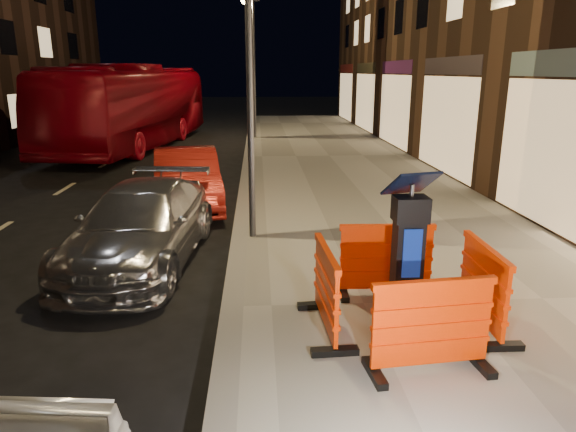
{
  "coord_description": "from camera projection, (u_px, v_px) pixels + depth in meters",
  "views": [
    {
      "loc": [
        0.37,
        -6.24,
        3.16
      ],
      "look_at": [
        0.8,
        1.0,
        1.1
      ],
      "focal_mm": 32.0,
      "sensor_mm": 36.0,
      "label": 1
    }
  ],
  "objects": [
    {
      "name": "barrier_bldgside",
      "position": [
        483.0,
        287.0,
        6.16
      ],
      "size": [
        0.56,
        1.32,
        1.02
      ],
      "primitive_type": "cube",
      "rotation": [
        0.0,
        0.0,
        1.55
      ],
      "color": "#FF3501",
      "rests_on": "sidewalk"
    },
    {
      "name": "ground_plane",
      "position": [
        233.0,
        317.0,
        6.83
      ],
      "size": [
        120.0,
        120.0,
        0.0
      ],
      "primitive_type": "plane",
      "color": "black",
      "rests_on": "ground"
    },
    {
      "name": "sidewalk",
      "position": [
        453.0,
        306.0,
        6.98
      ],
      "size": [
        6.0,
        60.0,
        0.15
      ],
      "primitive_type": "cube",
      "color": "gray",
      "rests_on": "ground"
    },
    {
      "name": "kerb",
      "position": [
        232.0,
        312.0,
        6.81
      ],
      "size": [
        0.3,
        60.0,
        0.15
      ],
      "primitive_type": "cube",
      "color": "slate",
      "rests_on": "ground"
    },
    {
      "name": "street_lamp_far",
      "position": [
        254.0,
        71.0,
        23.28
      ],
      "size": [
        0.12,
        0.12,
        6.0
      ],
      "primitive_type": "cylinder",
      "color": "#3F3F44",
      "rests_on": "sidewalk"
    },
    {
      "name": "barrier_front",
      "position": [
        431.0,
        327.0,
        5.19
      ],
      "size": [
        1.36,
        0.67,
        1.02
      ],
      "primitive_type": "cube",
      "rotation": [
        0.0,
        0.0,
        0.1
      ],
      "color": "#FF3501",
      "rests_on": "sidewalk"
    },
    {
      "name": "bus_doubledecker",
      "position": [
        137.0,
        147.0,
        21.99
      ],
      "size": [
        4.58,
        12.55,
        3.42
      ],
      "primitive_type": "imported",
      "rotation": [
        0.0,
        0.0,
        -0.14
      ],
      "color": "maroon",
      "rests_on": "ground"
    },
    {
      "name": "car_silver",
      "position": [
        144.0,
        262.0,
        8.81
      ],
      "size": [
        2.26,
        4.65,
        1.3
      ],
      "primitive_type": "imported",
      "rotation": [
        0.0,
        0.0,
        -0.1
      ],
      "color": "#A4A4A8",
      "rests_on": "ground"
    },
    {
      "name": "parking_kiosk",
      "position": [
        407.0,
        257.0,
        6.0
      ],
      "size": [
        0.59,
        0.59,
        1.83
      ],
      "primitive_type": "cube",
      "rotation": [
        0.0,
        0.0,
        0.02
      ],
      "color": "black",
      "rests_on": "sidewalk"
    },
    {
      "name": "street_lamp_mid",
      "position": [
        250.0,
        71.0,
        8.87
      ],
      "size": [
        0.12,
        0.12,
        6.0
      ],
      "primitive_type": "cylinder",
      "color": "#3F3F44",
      "rests_on": "sidewalk"
    },
    {
      "name": "car_red",
      "position": [
        188.0,
        206.0,
        12.39
      ],
      "size": [
        2.1,
        4.33,
        1.37
      ],
      "primitive_type": "imported",
      "rotation": [
        0.0,
        0.0,
        0.16
      ],
      "color": "maroon",
      "rests_on": "ground"
    },
    {
      "name": "barrier_kerbside",
      "position": [
        326.0,
        290.0,
        6.05
      ],
      "size": [
        0.61,
        1.34,
        1.02
      ],
      "primitive_type": "cube",
      "rotation": [
        0.0,
        0.0,
        1.62
      ],
      "color": "#FF3501",
      "rests_on": "sidewalk"
    },
    {
      "name": "barrier_back",
      "position": [
        386.0,
        260.0,
        7.02
      ],
      "size": [
        1.33,
        0.58,
        1.02
      ],
      "primitive_type": "cube",
      "rotation": [
        0.0,
        0.0,
        -0.03
      ],
      "color": "#FF3501",
      "rests_on": "sidewalk"
    }
  ]
}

